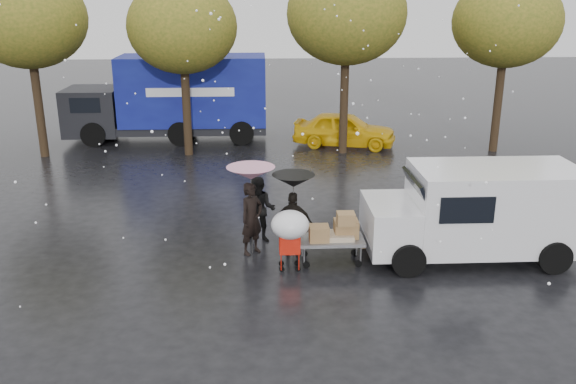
{
  "coord_description": "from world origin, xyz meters",
  "views": [
    {
      "loc": [
        -0.75,
        -13.06,
        6.05
      ],
      "look_at": [
        -0.08,
        1.0,
        1.38
      ],
      "focal_mm": 38.0,
      "sensor_mm": 36.0,
      "label": 1
    }
  ],
  "objects_px": {
    "person_black": "(293,224)",
    "white_van": "(478,211)",
    "person_pink": "(252,219)",
    "shopping_cart": "(290,228)",
    "vendor_cart": "(335,233)",
    "blue_truck": "(174,98)",
    "yellow_taxi": "(344,129)"
  },
  "relations": [
    {
      "from": "vendor_cart",
      "to": "white_van",
      "type": "distance_m",
      "value": 3.38
    },
    {
      "from": "yellow_taxi",
      "to": "vendor_cart",
      "type": "bearing_deg",
      "value": -174.3
    },
    {
      "from": "blue_truck",
      "to": "yellow_taxi",
      "type": "distance_m",
      "value": 7.26
    },
    {
      "from": "person_pink",
      "to": "vendor_cart",
      "type": "distance_m",
      "value": 2.02
    },
    {
      "from": "person_pink",
      "to": "shopping_cart",
      "type": "bearing_deg",
      "value": -94.26
    },
    {
      "from": "shopping_cart",
      "to": "white_van",
      "type": "height_order",
      "value": "white_van"
    },
    {
      "from": "vendor_cart",
      "to": "white_van",
      "type": "height_order",
      "value": "white_van"
    },
    {
      "from": "person_black",
      "to": "vendor_cart",
      "type": "xyz_separation_m",
      "value": [
        0.94,
        -0.43,
        -0.07
      ]
    },
    {
      "from": "person_black",
      "to": "blue_truck",
      "type": "relative_size",
      "value": 0.19
    },
    {
      "from": "person_pink",
      "to": "yellow_taxi",
      "type": "bearing_deg",
      "value": 28.12
    },
    {
      "from": "person_pink",
      "to": "vendor_cart",
      "type": "xyz_separation_m",
      "value": [
        1.93,
        -0.6,
        -0.16
      ]
    },
    {
      "from": "person_pink",
      "to": "person_black",
      "type": "bearing_deg",
      "value": -52.46
    },
    {
      "from": "person_pink",
      "to": "blue_truck",
      "type": "xyz_separation_m",
      "value": [
        -3.35,
        12.06,
        0.87
      ]
    },
    {
      "from": "blue_truck",
      "to": "person_black",
      "type": "bearing_deg",
      "value": -70.48
    },
    {
      "from": "blue_truck",
      "to": "person_pink",
      "type": "bearing_deg",
      "value": -74.47
    },
    {
      "from": "person_pink",
      "to": "shopping_cart",
      "type": "xyz_separation_m",
      "value": [
        0.86,
        -1.08,
        0.18
      ]
    },
    {
      "from": "person_pink",
      "to": "shopping_cart",
      "type": "height_order",
      "value": "person_pink"
    },
    {
      "from": "person_black",
      "to": "yellow_taxi",
      "type": "bearing_deg",
      "value": -94.24
    },
    {
      "from": "person_pink",
      "to": "blue_truck",
      "type": "bearing_deg",
      "value": 62.84
    },
    {
      "from": "white_van",
      "to": "blue_truck",
      "type": "height_order",
      "value": "blue_truck"
    },
    {
      "from": "blue_truck",
      "to": "shopping_cart",
      "type": "bearing_deg",
      "value": -72.24
    },
    {
      "from": "white_van",
      "to": "yellow_taxi",
      "type": "height_order",
      "value": "white_van"
    },
    {
      "from": "person_black",
      "to": "white_van",
      "type": "height_order",
      "value": "white_van"
    },
    {
      "from": "vendor_cart",
      "to": "white_van",
      "type": "bearing_deg",
      "value": 2.46
    },
    {
      "from": "person_black",
      "to": "white_van",
      "type": "bearing_deg",
      "value": -174.0
    },
    {
      "from": "yellow_taxi",
      "to": "white_van",
      "type": "bearing_deg",
      "value": -157.02
    },
    {
      "from": "vendor_cart",
      "to": "blue_truck",
      "type": "bearing_deg",
      "value": 112.62
    },
    {
      "from": "shopping_cart",
      "to": "blue_truck",
      "type": "relative_size",
      "value": 0.18
    },
    {
      "from": "shopping_cart",
      "to": "yellow_taxi",
      "type": "xyz_separation_m",
      "value": [
        2.8,
        11.59,
        -0.37
      ]
    },
    {
      "from": "person_pink",
      "to": "blue_truck",
      "type": "height_order",
      "value": "blue_truck"
    },
    {
      "from": "blue_truck",
      "to": "yellow_taxi",
      "type": "height_order",
      "value": "blue_truck"
    },
    {
      "from": "shopping_cart",
      "to": "yellow_taxi",
      "type": "bearing_deg",
      "value": 76.42
    }
  ]
}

